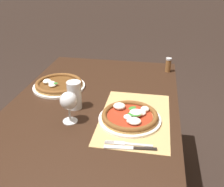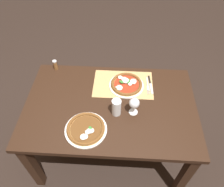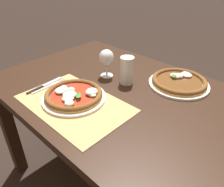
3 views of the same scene
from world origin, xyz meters
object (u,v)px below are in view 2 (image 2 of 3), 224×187
at_px(fork, 148,85).
at_px(knife, 150,85).
at_px(pizza_near, 126,84).
at_px(pint_glass, 116,108).
at_px(pepper_shaker, 55,65).
at_px(pizza_far, 86,129).
at_px(wine_glass, 134,104).

xyz_separation_m(fork, knife, (-0.02, -0.01, 0.00)).
height_order(pizza_near, knife, pizza_near).
height_order(fork, knife, knife).
relative_size(pizza_near, pint_glass, 2.05).
bearing_deg(pepper_shaker, pizza_near, 164.36).
bearing_deg(pizza_near, pizza_far, 58.25).
distance_m(pizza_far, pepper_shaker, 0.74).
height_order(pizza_far, pepper_shaker, pepper_shaker).
xyz_separation_m(wine_glass, pint_glass, (0.13, 0.02, -0.04)).
bearing_deg(wine_glass, pizza_near, -78.07).
xyz_separation_m(pizza_near, knife, (-0.21, -0.02, -0.02)).
relative_size(pizza_far, wine_glass, 1.99).
distance_m(wine_glass, pepper_shaker, 0.85).
distance_m(wine_glass, pint_glass, 0.14).
bearing_deg(pepper_shaker, wine_glass, 147.16).
height_order(pizza_far, pint_glass, pint_glass).
xyz_separation_m(wine_glass, knife, (-0.15, -0.30, -0.10)).
bearing_deg(knife, pint_glass, 48.40).
xyz_separation_m(pizza_far, knife, (-0.50, -0.49, -0.01)).
bearing_deg(pizza_near, pint_glass, 76.06).
distance_m(pizza_near, knife, 0.21).
distance_m(pint_glass, pepper_shaker, 0.75).
xyz_separation_m(pint_glass, knife, (-0.28, -0.32, -0.06)).
relative_size(wine_glass, knife, 0.72).
relative_size(wine_glass, fork, 0.77).
bearing_deg(pint_glass, wine_glass, -173.04).
bearing_deg(fork, pizza_near, 4.25).
distance_m(knife, pepper_shaker, 0.88).
xyz_separation_m(pizza_near, pepper_shaker, (0.65, -0.18, 0.03)).
bearing_deg(pizza_far, pepper_shaker, -60.35).
distance_m(pizza_near, wine_glass, 0.29).
height_order(pizza_near, pint_glass, pint_glass).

